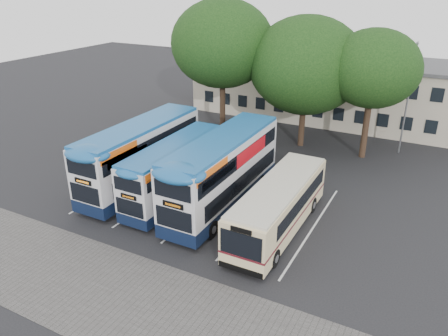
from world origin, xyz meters
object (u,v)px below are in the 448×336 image
Objects in this scene: tree_right at (374,69)px; bus_dd_left at (142,153)px; lamp_post at (409,93)px; tree_mid at (306,65)px; bus_single at (279,204)px; bus_dd_right at (223,169)px; tree_left at (222,44)px; bus_dd_mid at (176,168)px.

tree_right reaches higher than bus_dd_left.
lamp_post is at bearing 44.88° from bus_dd_left.
tree_mid is at bearing 60.82° from bus_dd_left.
bus_single is (3.33, -13.87, -5.26)m from tree_mid.
tree_right is 18.42m from bus_dd_left.
bus_dd_right is 4.45m from bus_single.
tree_right is 14.88m from bus_single.
lamp_post reaches higher than bus_single.
bus_dd_right is (6.30, 0.12, 0.05)m from bus_dd_left.
bus_dd_right is at bearing -116.33° from tree_right.
tree_left is 14.27m from bus_dd_right.
lamp_post is 15.67m from tree_left.
bus_dd_left is 1.09× the size of bus_single.
tree_mid is at bearing -164.86° from lamp_post.
lamp_post is 4.04m from tree_right.
bus_dd_right is (-6.22, -12.56, -4.62)m from tree_right.
tree_right reaches higher than bus_dd_right.
lamp_post is 0.91× the size of bus_single.
tree_left reaches higher than tree_right.
tree_left is at bearing -175.07° from tree_right.
bus_single is at bearing -50.49° from tree_left.
bus_single is at bearing -5.41° from bus_dd_left.
bus_dd_right is (6.18, -11.49, -5.78)m from tree_left.
tree_mid is 13.51m from bus_dd_right.
tree_left is at bearing 118.27° from bus_dd_right.
tree_left reaches higher than bus_dd_mid.
bus_dd_right reaches higher than bus_single.
bus_dd_mid reaches higher than bus_single.
bus_dd_mid is 7.45m from bus_single.
tree_mid is 1.09× the size of bus_single.
bus_dd_mid is 0.94× the size of bus_single.
bus_dd_right reaches higher than bus_dd_left.
tree_mid is at bearing 177.99° from tree_right.
tree_mid reaches higher than bus_single.
bus_dd_left is at bearing 174.59° from bus_single.
tree_left reaches higher than bus_single.
tree_mid reaches higher than bus_dd_right.
bus_dd_mid is at bearing -76.19° from tree_left.
bus_dd_mid is at bearing -127.69° from lamp_post.
bus_dd_right is at bearing 1.11° from bus_dd_left.
bus_dd_left is at bearing 170.92° from bus_dd_mid.
bus_dd_right is 1.12× the size of bus_single.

